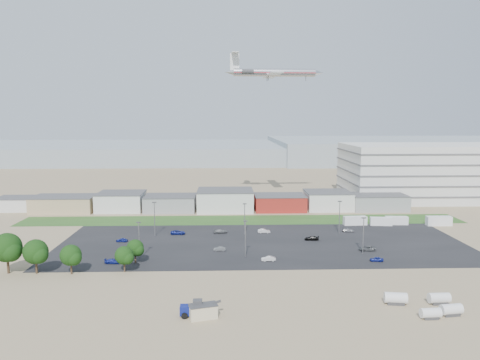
{
  "coord_description": "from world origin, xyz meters",
  "views": [
    {
      "loc": [
        -6.22,
        -115.08,
        36.97
      ],
      "look_at": [
        -1.66,
        22.0,
        18.73
      ],
      "focal_mm": 35.0,
      "sensor_mm": 36.0,
      "label": 1
    }
  ],
  "objects_px": {
    "tree_far_left": "(7,251)",
    "parked_car_8": "(348,230)",
    "telehandler": "(193,308)",
    "parked_car_0": "(367,248)",
    "box_trailer_a": "(355,221)",
    "storage_tank_nw": "(396,298)",
    "parked_car_6": "(221,231)",
    "parked_car_9": "(178,232)",
    "parked_car_4": "(220,249)",
    "parked_car_12": "(312,238)",
    "parked_car_13": "(268,259)",
    "airliner": "(274,72)",
    "parked_car_2": "(377,259)",
    "parked_car_11": "(264,231)",
    "parked_car_10": "(113,261)",
    "portable_shed": "(203,311)",
    "parked_car_5": "(122,240)"
  },
  "relations": [
    {
      "from": "box_trailer_a",
      "to": "storage_tank_nw",
      "type": "bearing_deg",
      "value": -102.53
    },
    {
      "from": "box_trailer_a",
      "to": "parked_car_5",
      "type": "height_order",
      "value": "box_trailer_a"
    },
    {
      "from": "portable_shed",
      "to": "parked_car_8",
      "type": "distance_m",
      "value": 78.64
    },
    {
      "from": "tree_far_left",
      "to": "parked_car_11",
      "type": "relative_size",
      "value": 2.79
    },
    {
      "from": "storage_tank_nw",
      "to": "parked_car_9",
      "type": "distance_m",
      "value": 76.13
    },
    {
      "from": "parked_car_11",
      "to": "parked_car_12",
      "type": "xyz_separation_m",
      "value": [
        13.75,
        -9.63,
        -0.03
      ]
    },
    {
      "from": "parked_car_5",
      "to": "parked_car_11",
      "type": "height_order",
      "value": "parked_car_11"
    },
    {
      "from": "airliner",
      "to": "parked_car_8",
      "type": "xyz_separation_m",
      "value": [
        18.64,
        -56.76,
        -55.76
      ]
    },
    {
      "from": "telehandler",
      "to": "parked_car_11",
      "type": "bearing_deg",
      "value": 72.96
    },
    {
      "from": "parked_car_6",
      "to": "parked_car_8",
      "type": "xyz_separation_m",
      "value": [
        41.66,
        0.37,
        -0.02
      ]
    },
    {
      "from": "box_trailer_a",
      "to": "parked_car_9",
      "type": "height_order",
      "value": "box_trailer_a"
    },
    {
      "from": "parked_car_2",
      "to": "tree_far_left",
      "type": "bearing_deg",
      "value": -78.21
    },
    {
      "from": "parked_car_8",
      "to": "parked_car_11",
      "type": "bearing_deg",
      "value": 97.86
    },
    {
      "from": "airliner",
      "to": "parked_car_6",
      "type": "distance_m",
      "value": 83.08
    },
    {
      "from": "storage_tank_nw",
      "to": "box_trailer_a",
      "type": "distance_m",
      "value": 70.56
    },
    {
      "from": "telehandler",
      "to": "parked_car_10",
      "type": "relative_size",
      "value": 1.88
    },
    {
      "from": "tree_far_left",
      "to": "parked_car_12",
      "type": "xyz_separation_m",
      "value": [
        78.37,
        28.04,
        -4.94
      ]
    },
    {
      "from": "parked_car_6",
      "to": "storage_tank_nw",
      "type": "bearing_deg",
      "value": -153.23
    },
    {
      "from": "storage_tank_nw",
      "to": "parked_car_13",
      "type": "distance_m",
      "value": 37.15
    },
    {
      "from": "parked_car_2",
      "to": "parked_car_11",
      "type": "xyz_separation_m",
      "value": [
        -26.68,
        31.28,
        0.08
      ]
    },
    {
      "from": "box_trailer_a",
      "to": "parked_car_8",
      "type": "bearing_deg",
      "value": -120.15
    },
    {
      "from": "parked_car_9",
      "to": "parked_car_6",
      "type": "bearing_deg",
      "value": -82.88
    },
    {
      "from": "airliner",
      "to": "parked_car_5",
      "type": "relative_size",
      "value": 12.58
    },
    {
      "from": "parked_car_5",
      "to": "parked_car_8",
      "type": "relative_size",
      "value": 0.94
    },
    {
      "from": "parked_car_0",
      "to": "parked_car_8",
      "type": "bearing_deg",
      "value": -179.52
    },
    {
      "from": "storage_tank_nw",
      "to": "parked_car_13",
      "type": "height_order",
      "value": "storage_tank_nw"
    },
    {
      "from": "parked_car_6",
      "to": "parked_car_9",
      "type": "bearing_deg",
      "value": 90.23
    },
    {
      "from": "parked_car_0",
      "to": "parked_car_2",
      "type": "xyz_separation_m",
      "value": [
        -0.52,
        -9.89,
        -0.06
      ]
    },
    {
      "from": "parked_car_12",
      "to": "parked_car_5",
      "type": "bearing_deg",
      "value": -84.27
    },
    {
      "from": "telehandler",
      "to": "tree_far_left",
      "type": "bearing_deg",
      "value": 149.72
    },
    {
      "from": "parked_car_6",
      "to": "box_trailer_a",
      "type": "bearing_deg",
      "value": -81.56
    },
    {
      "from": "parked_car_11",
      "to": "tree_far_left",
      "type": "bearing_deg",
      "value": 118.64
    },
    {
      "from": "parked_car_4",
      "to": "parked_car_10",
      "type": "xyz_separation_m",
      "value": [
        -27.22,
        -10.64,
        0.04
      ]
    },
    {
      "from": "airliner",
      "to": "parked_car_2",
      "type": "relative_size",
      "value": 12.62
    },
    {
      "from": "telehandler",
      "to": "parked_car_11",
      "type": "relative_size",
      "value": 1.94
    },
    {
      "from": "airliner",
      "to": "parked_car_2",
      "type": "height_order",
      "value": "airliner"
    },
    {
      "from": "parked_car_4",
      "to": "parked_car_12",
      "type": "distance_m",
      "value": 29.86
    },
    {
      "from": "airliner",
      "to": "tree_far_left",
      "type": "bearing_deg",
      "value": -130.67
    },
    {
      "from": "tree_far_left",
      "to": "parked_car_8",
      "type": "height_order",
      "value": "tree_far_left"
    },
    {
      "from": "portable_shed",
      "to": "parked_car_9",
      "type": "distance_m",
      "value": 64.44
    },
    {
      "from": "parked_car_0",
      "to": "parked_car_12",
      "type": "distance_m",
      "value": 17.87
    },
    {
      "from": "storage_tank_nw",
      "to": "parked_car_4",
      "type": "xyz_separation_m",
      "value": [
        -35.57,
        39.12,
        -0.76
      ]
    },
    {
      "from": "portable_shed",
      "to": "parked_car_5",
      "type": "distance_m",
      "value": 61.16
    },
    {
      "from": "parked_car_4",
      "to": "parked_car_13",
      "type": "xyz_separation_m",
      "value": [
        12.82,
        -9.76,
        0.05
      ]
    },
    {
      "from": "parked_car_5",
      "to": "parked_car_9",
      "type": "bearing_deg",
      "value": 124.74
    },
    {
      "from": "box_trailer_a",
      "to": "tree_far_left",
      "type": "bearing_deg",
      "value": -157.04
    },
    {
      "from": "portable_shed",
      "to": "parked_car_2",
      "type": "distance_m",
      "value": 54.76
    },
    {
      "from": "telehandler",
      "to": "parked_car_0",
      "type": "bearing_deg",
      "value": 42.02
    },
    {
      "from": "parked_car_4",
      "to": "telehandler",
      "type": "bearing_deg",
      "value": -3.32
    },
    {
      "from": "telehandler",
      "to": "parked_car_10",
      "type": "height_order",
      "value": "telehandler"
    }
  ]
}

